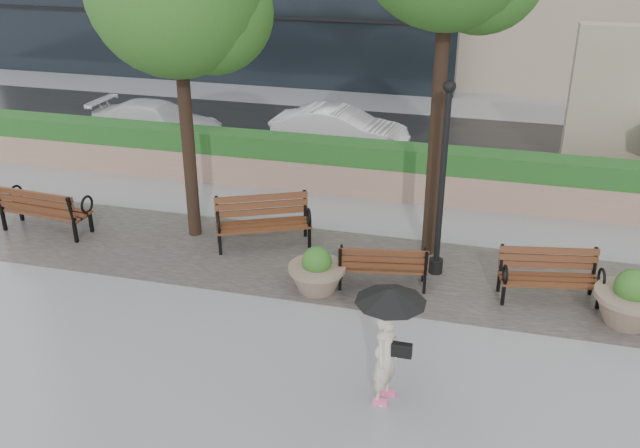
% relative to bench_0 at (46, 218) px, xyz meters
% --- Properties ---
extents(ground, '(100.00, 100.00, 0.00)m').
position_rel_bench_0_xyz_m(ground, '(6.88, -2.93, -0.32)').
color(ground, gray).
rests_on(ground, ground).
extents(cobble_strip, '(28.00, 3.20, 0.01)m').
position_rel_bench_0_xyz_m(cobble_strip, '(6.88, 0.07, -0.32)').
color(cobble_strip, '#383330').
rests_on(cobble_strip, ground).
extents(hedge_wall, '(24.00, 0.80, 1.35)m').
position_rel_bench_0_xyz_m(hedge_wall, '(6.88, 4.07, 0.34)').
color(hedge_wall, '#9E7A66').
rests_on(hedge_wall, ground).
extents(asphalt_street, '(40.00, 7.00, 0.00)m').
position_rel_bench_0_xyz_m(asphalt_street, '(6.88, 8.07, -0.32)').
color(asphalt_street, black).
rests_on(asphalt_street, ground).
extents(bench_0, '(2.09, 0.96, 1.09)m').
position_rel_bench_0_xyz_m(bench_0, '(0.00, 0.00, 0.00)').
color(bench_0, '#572C19').
rests_on(bench_0, ground).
extents(bench_1, '(2.15, 1.57, 1.08)m').
position_rel_bench_0_xyz_m(bench_1, '(4.97, 0.57, -0.00)').
color(bench_1, '#572C19').
rests_on(bench_1, ground).
extents(bench_2, '(1.79, 0.97, 0.91)m').
position_rel_bench_0_xyz_m(bench_2, '(7.78, -0.54, -0.05)').
color(bench_2, '#572C19').
rests_on(bench_2, ground).
extents(bench_3, '(1.92, 1.04, 0.98)m').
position_rel_bench_0_xyz_m(bench_3, '(10.88, -0.27, -0.03)').
color(bench_3, '#572C19').
rests_on(bench_3, ground).
extents(planter_left, '(1.10, 1.10, 0.92)m').
position_rel_bench_0_xyz_m(planter_left, '(6.59, -1.02, 0.04)').
color(planter_left, '#7F6B56').
rests_on(planter_left, ground).
extents(planter_right, '(1.26, 1.26, 1.05)m').
position_rel_bench_0_xyz_m(planter_right, '(12.24, -0.74, 0.09)').
color(planter_right, '#7F6B56').
rests_on(planter_right, ground).
extents(lamppost, '(0.28, 0.28, 3.94)m').
position_rel_bench_0_xyz_m(lamppost, '(8.73, 0.27, 1.41)').
color(lamppost, black).
rests_on(lamppost, ground).
extents(car_left, '(4.32, 1.95, 1.23)m').
position_rel_bench_0_xyz_m(car_left, '(-0.44, 6.59, 0.29)').
color(car_left, silver).
rests_on(car_left, ground).
extents(car_right, '(4.08, 1.60, 1.32)m').
position_rel_bench_0_xyz_m(car_right, '(5.13, 7.08, 0.34)').
color(car_right, silver).
rests_on(car_right, ground).
extents(pedestrian, '(1.04, 1.04, 1.92)m').
position_rel_bench_0_xyz_m(pedestrian, '(8.43, -3.91, 0.84)').
color(pedestrian, beige).
rests_on(pedestrian, ground).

